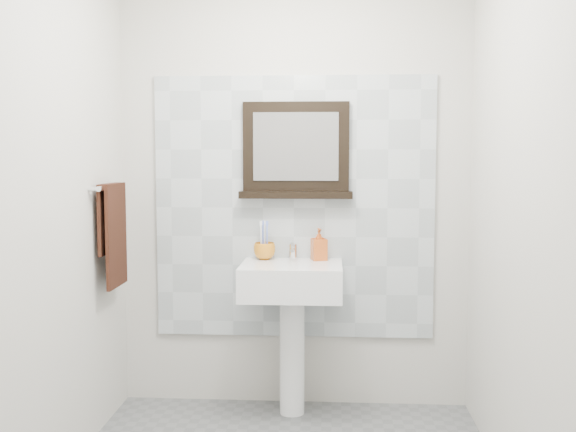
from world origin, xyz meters
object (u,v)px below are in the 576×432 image
object	(u,v)px
soap_dispenser	(319,244)
framed_mirror	(296,153)
toothbrush_cup	(264,251)
pedestal_sink	(292,297)
hand_towel	(113,227)

from	to	relation	value
soap_dispenser	framed_mirror	xyz separation A→B (m)	(-0.13, 0.06, 0.51)
toothbrush_cup	framed_mirror	world-z (taller)	framed_mirror
toothbrush_cup	soap_dispenser	size ratio (longest dim) A/B	0.68
toothbrush_cup	soap_dispenser	distance (m)	0.31
pedestal_sink	toothbrush_cup	world-z (taller)	pedestal_sink
framed_mirror	hand_towel	size ratio (longest dim) A/B	1.16
pedestal_sink	framed_mirror	size ratio (longest dim) A/B	1.50
soap_dispenser	hand_towel	size ratio (longest dim) A/B	0.33
toothbrush_cup	hand_towel	distance (m)	0.85
framed_mirror	hand_towel	world-z (taller)	framed_mirror
pedestal_sink	soap_dispenser	size ratio (longest dim) A/B	5.33
pedestal_sink	framed_mirror	distance (m)	0.81
soap_dispenser	pedestal_sink	bearing A→B (deg)	-153.91
toothbrush_cup	hand_towel	size ratio (longest dim) A/B	0.22
pedestal_sink	hand_towel	xyz separation A→B (m)	(-0.94, -0.15, 0.40)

